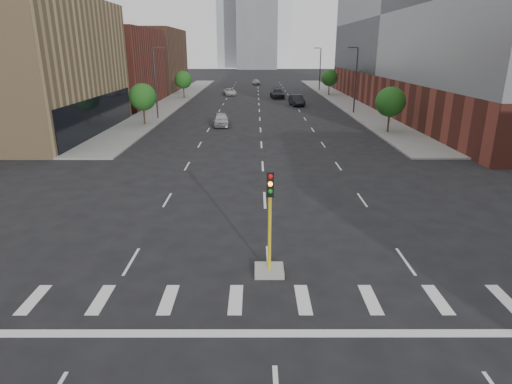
{
  "coord_description": "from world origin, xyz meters",
  "views": [
    {
      "loc": [
        -0.56,
        -6.75,
        8.82
      ],
      "look_at": [
        -0.54,
        12.08,
        2.5
      ],
      "focal_mm": 30.0,
      "sensor_mm": 36.0,
      "label": 1
    }
  ],
  "objects_px": {
    "car_far_left": "(230,92)",
    "car_deep_right": "(277,93)",
    "car_mid_right": "(297,100)",
    "car_near_left": "(221,119)",
    "car_distant": "(256,82)",
    "median_traffic_signal": "(269,252)"
  },
  "relations": [
    {
      "from": "median_traffic_signal",
      "to": "car_distant",
      "type": "height_order",
      "value": "median_traffic_signal"
    },
    {
      "from": "car_mid_right",
      "to": "car_far_left",
      "type": "bearing_deg",
      "value": 118.68
    },
    {
      "from": "car_mid_right",
      "to": "car_distant",
      "type": "bearing_deg",
      "value": 91.61
    },
    {
      "from": "car_mid_right",
      "to": "car_deep_right",
      "type": "height_order",
      "value": "car_deep_right"
    },
    {
      "from": "car_near_left",
      "to": "car_deep_right",
      "type": "height_order",
      "value": "car_deep_right"
    },
    {
      "from": "car_deep_right",
      "to": "car_near_left",
      "type": "bearing_deg",
      "value": -107.78
    },
    {
      "from": "car_mid_right",
      "to": "car_distant",
      "type": "xyz_separation_m",
      "value": [
        -6.63,
        42.87,
        -0.13
      ]
    },
    {
      "from": "median_traffic_signal",
      "to": "car_far_left",
      "type": "relative_size",
      "value": 0.9
    },
    {
      "from": "car_mid_right",
      "to": "car_far_left",
      "type": "xyz_separation_m",
      "value": [
        -11.88,
        16.43,
        -0.18
      ]
    },
    {
      "from": "car_near_left",
      "to": "car_deep_right",
      "type": "relative_size",
      "value": 0.77
    },
    {
      "from": "median_traffic_signal",
      "to": "car_far_left",
      "type": "xyz_separation_m",
      "value": [
        -5.73,
        71.59,
        -0.3
      ]
    },
    {
      "from": "car_far_left",
      "to": "car_deep_right",
      "type": "relative_size",
      "value": 0.82
    },
    {
      "from": "car_near_left",
      "to": "car_distant",
      "type": "bearing_deg",
      "value": 82.0
    },
    {
      "from": "car_mid_right",
      "to": "car_distant",
      "type": "relative_size",
      "value": 1.22
    },
    {
      "from": "car_mid_right",
      "to": "car_far_left",
      "type": "relative_size",
      "value": 1.06
    },
    {
      "from": "car_near_left",
      "to": "car_mid_right",
      "type": "bearing_deg",
      "value": 56.73
    },
    {
      "from": "car_deep_right",
      "to": "car_distant",
      "type": "distance_m",
      "value": 31.81
    },
    {
      "from": "car_near_left",
      "to": "car_mid_right",
      "type": "height_order",
      "value": "car_mid_right"
    },
    {
      "from": "car_near_left",
      "to": "car_distant",
      "type": "xyz_separation_m",
      "value": [
        4.21,
        62.32,
        -0.06
      ]
    },
    {
      "from": "car_far_left",
      "to": "car_deep_right",
      "type": "height_order",
      "value": "car_deep_right"
    },
    {
      "from": "car_near_left",
      "to": "car_mid_right",
      "type": "distance_m",
      "value": 22.27
    },
    {
      "from": "car_mid_right",
      "to": "car_distant",
      "type": "distance_m",
      "value": 43.38
    }
  ]
}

